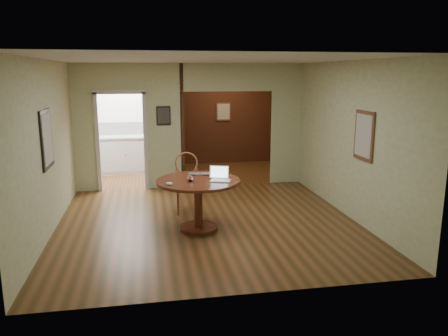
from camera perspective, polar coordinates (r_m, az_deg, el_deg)
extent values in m
plane|color=#422C13|center=(7.46, -2.08, -7.18)|extent=(5.00, 5.00, 0.00)
plane|color=silver|center=(7.04, -2.25, 14.02)|extent=(5.00, 5.00, 0.00)
plane|color=beige|center=(4.71, 2.11, -1.62)|extent=(5.00, 0.00, 5.00)
plane|color=beige|center=(7.22, -22.22, 2.33)|extent=(0.00, 5.00, 5.00)
plane|color=beige|center=(7.87, 16.21, 3.50)|extent=(0.00, 5.00, 5.00)
cube|color=beige|center=(9.62, -17.77, 4.91)|extent=(0.50, 2.70, 0.04)
cube|color=beige|center=(9.54, -7.87, 5.32)|extent=(0.80, 2.70, 0.04)
cube|color=beige|center=(10.04, 8.09, 5.65)|extent=(0.70, 2.70, 0.04)
plane|color=white|center=(11.53, -12.05, 6.34)|extent=(2.70, 0.00, 2.70)
plane|color=#391E10|center=(12.21, -0.10, 6.92)|extent=(2.70, 0.00, 2.70)
cube|color=#391E10|center=(10.81, -6.03, 6.16)|extent=(0.08, 2.50, 2.70)
cube|color=black|center=(7.20, -22.16, 3.51)|extent=(0.03, 0.70, 0.90)
cube|color=brown|center=(7.40, 17.84, 4.05)|extent=(0.03, 0.60, 0.80)
cube|color=black|center=(9.50, -7.91, 6.80)|extent=(0.30, 0.03, 0.40)
cube|color=beige|center=(12.18, -0.08, 7.37)|extent=(0.40, 0.03, 0.50)
cube|color=white|center=(11.54, -12.00, 5.10)|extent=(2.00, 0.02, 0.32)
cylinder|color=#612918|center=(7.16, -3.33, -7.80)|extent=(0.62, 0.62, 0.06)
cylinder|color=#612918|center=(7.04, -3.37, -4.87)|extent=(0.13, 0.13, 0.72)
cylinder|color=#612918|center=(6.93, -3.41, -1.71)|extent=(1.33, 1.33, 0.04)
cylinder|color=#AD633D|center=(7.91, -4.89, -2.36)|extent=(0.50, 0.50, 0.03)
cylinder|color=#AD633D|center=(7.82, -6.06, -4.42)|extent=(0.03, 0.03, 0.49)
cylinder|color=#AD633D|center=(7.82, -3.65, -4.38)|extent=(0.03, 0.03, 0.49)
cylinder|color=#AD633D|center=(8.14, -6.01, -3.76)|extent=(0.03, 0.03, 0.49)
cylinder|color=#AD633D|center=(8.14, -3.69, -3.73)|extent=(0.03, 0.03, 0.49)
cylinder|color=#AD633D|center=(8.03, -6.24, -0.65)|extent=(0.03, 0.03, 0.39)
cylinder|color=#AD633D|center=(8.02, -3.58, -0.60)|extent=(0.03, 0.03, 0.39)
torus|color=#AD633D|center=(8.00, -4.93, 0.61)|extent=(0.42, 0.07, 0.42)
cube|color=white|center=(6.83, -0.46, -1.65)|extent=(0.36, 0.30, 0.02)
cube|color=silver|center=(6.80, -0.42, -1.63)|extent=(0.29, 0.19, 0.00)
cube|color=white|center=(6.93, -0.64, -0.52)|extent=(0.31, 0.15, 0.20)
cube|color=#8F9FB6|center=(6.92, -0.63, -0.54)|extent=(0.27, 0.12, 0.17)
imported|color=#B4B5B9|center=(7.21, -3.22, -0.87)|extent=(0.40, 0.29, 0.03)
ellipsoid|color=white|center=(6.63, -7.17, -2.04)|extent=(0.12, 0.09, 0.04)
cylinder|color=#0B1451|center=(6.76, -4.35, -1.87)|extent=(0.12, 0.05, 0.01)
cube|color=silver|center=(11.36, -11.89, 1.67)|extent=(2.00, 0.55, 0.90)
cube|color=silver|center=(11.28, -12.00, 4.01)|extent=(2.06, 0.60, 0.04)
sphere|color=#B20C0C|center=(11.07, -12.72, 1.62)|extent=(0.03, 0.03, 0.03)
sphere|color=#B20C0C|center=(11.07, -7.54, 1.82)|extent=(0.03, 0.03, 0.03)
ellipsoid|color=beige|center=(11.26, -8.85, 5.04)|extent=(0.39, 0.36, 0.32)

